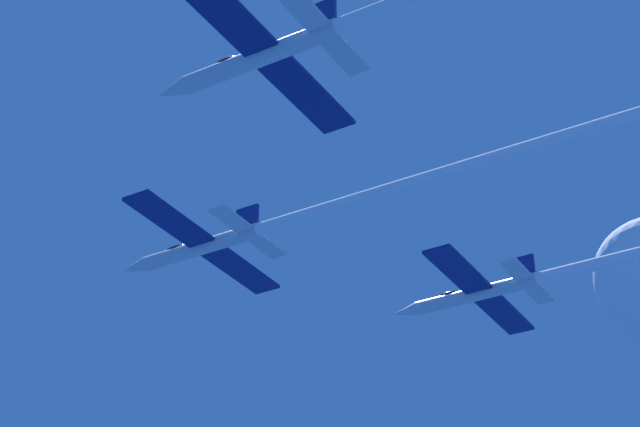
% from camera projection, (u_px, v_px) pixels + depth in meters
% --- Properties ---
extents(jet_lead, '(19.19, 61.40, 3.18)m').
position_uv_depth(jet_lead, '(383.00, 192.00, 88.46)').
color(jet_lead, silver).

